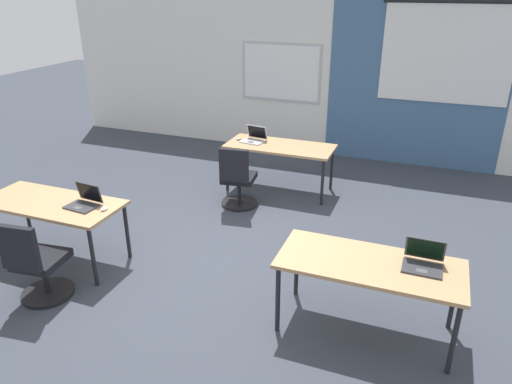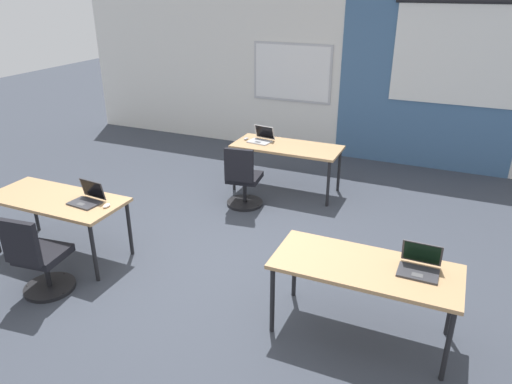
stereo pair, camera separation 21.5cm
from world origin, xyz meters
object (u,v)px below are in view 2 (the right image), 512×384
at_px(laptop_far_left, 261,138).
at_px(chair_near_left_inner, 39,262).
at_px(desk_near_left, 57,203).
at_px(desk_near_right, 365,271).
at_px(laptop_near_left_inner, 87,198).
at_px(laptop_near_right_end, 419,266).
at_px(desk_far_center, 287,149).
at_px(mouse_far_left, 246,139).
at_px(mouse_near_left_inner, 107,206).
at_px(chair_far_left, 243,182).

distance_m(laptop_far_left, chair_near_left_inner, 3.67).
relative_size(desk_near_left, desk_near_right, 1.00).
relative_size(desk_near_right, laptop_near_left_inner, 4.50).
relative_size(laptop_near_right_end, laptop_far_left, 0.90).
distance_m(desk_far_center, mouse_far_left, 0.68).
distance_m(laptop_far_left, mouse_near_left_inner, 2.87).
bearing_deg(chair_near_left_inner, desk_far_center, -118.00).
relative_size(mouse_far_left, chair_far_left, 0.12).
bearing_deg(mouse_near_left_inner, laptop_near_right_end, 1.00).
relative_size(desk_near_left, mouse_near_left_inner, 15.72).
relative_size(laptop_far_left, chair_far_left, 0.40).
height_order(desk_near_right, mouse_near_left_inner, mouse_near_left_inner).
bearing_deg(chair_far_left, laptop_far_left, -92.35).
bearing_deg(laptop_far_left, desk_near_left, -106.68).
xyz_separation_m(laptop_far_left, chair_near_left_inner, (-0.93, -3.53, -0.39)).
bearing_deg(laptop_near_left_inner, laptop_near_right_end, 6.21).
height_order(desk_near_right, chair_far_left, chair_far_left).
bearing_deg(chair_near_left_inner, laptop_near_right_end, -174.15).
distance_m(desk_near_left, laptop_near_left_inner, 0.44).
bearing_deg(mouse_far_left, chair_far_left, -68.31).
bearing_deg(desk_near_left, chair_far_left, 55.28).
xyz_separation_m(desk_far_center, chair_far_left, (-0.36, -0.79, -0.28)).
relative_size(desk_near_right, laptop_near_right_end, 4.80).
relative_size(laptop_near_right_end, mouse_near_left_inner, 3.27).
relative_size(desk_near_right, mouse_far_left, 14.70).
distance_m(desk_near_right, chair_near_left_inner, 3.20).
xyz_separation_m(laptop_far_left, chair_far_left, (0.07, -0.82, -0.39)).
bearing_deg(chair_far_left, chair_near_left_inner, 62.20).
height_order(mouse_far_left, chair_far_left, chair_far_left).
bearing_deg(mouse_near_left_inner, chair_near_left_inner, -112.26).
height_order(laptop_near_right_end, mouse_far_left, laptop_near_right_end).
xyz_separation_m(desk_near_left, desk_near_right, (3.50, 0.00, 0.00)).
height_order(desk_far_center, laptop_near_left_inner, laptop_near_left_inner).
bearing_deg(laptop_near_right_end, mouse_far_left, 136.96).
xyz_separation_m(desk_near_right, chair_far_left, (-2.11, 2.01, -0.28)).
xyz_separation_m(desk_far_center, laptop_near_right_end, (2.18, -2.71, 0.11)).
xyz_separation_m(desk_near_right, desk_far_center, (-1.75, 2.80, 0.00)).
bearing_deg(desk_near_right, chair_near_left_inner, -167.42).
xyz_separation_m(chair_far_left, laptop_near_left_inner, (-0.98, -1.96, 0.39)).
bearing_deg(laptop_far_left, chair_near_left_inner, -96.50).
height_order(desk_far_center, mouse_near_left_inner, mouse_near_left_inner).
bearing_deg(desk_near_right, mouse_near_left_inner, 179.23).
height_order(desk_far_center, chair_far_left, chair_far_left).
distance_m(laptop_near_left_inner, mouse_near_left_inner, 0.27).
distance_m(desk_near_left, laptop_far_left, 3.13).
xyz_separation_m(laptop_far_left, laptop_near_left_inner, (-0.90, -2.78, 0.00)).
distance_m(laptop_near_right_end, laptop_far_left, 3.78).
relative_size(chair_far_left, laptop_near_left_inner, 2.59).
bearing_deg(chair_far_left, desk_near_right, 128.90).
height_order(chair_far_left, chair_near_left_inner, same).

